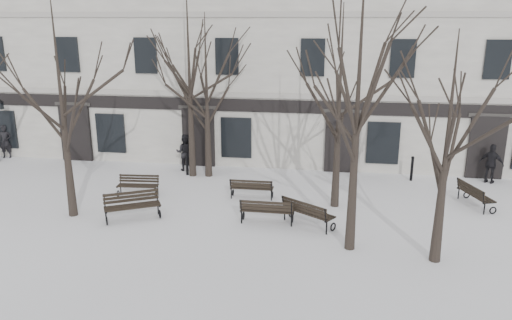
% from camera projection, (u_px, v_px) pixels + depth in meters
% --- Properties ---
extents(ground, '(100.00, 100.00, 0.00)m').
position_uv_depth(ground, '(239.00, 235.00, 17.01)').
color(ground, white).
rests_on(ground, ground).
extents(building, '(40.40, 10.20, 11.40)m').
position_uv_depth(building, '(281.00, 48.00, 27.81)').
color(building, silver).
rests_on(building, ground).
extents(tree_1, '(5.64, 5.64, 8.06)m').
position_uv_depth(tree_1, '(59.00, 81.00, 17.37)').
color(tree_1, black).
rests_on(tree_1, ground).
extents(tree_2, '(6.26, 6.26, 8.94)m').
position_uv_depth(tree_2, '(359.00, 73.00, 14.52)').
color(tree_2, black).
rests_on(tree_2, ground).
extents(tree_3, '(4.81, 4.81, 6.87)m').
position_uv_depth(tree_3, '(449.00, 123.00, 14.06)').
color(tree_3, black).
rests_on(tree_3, ground).
extents(tree_4, '(6.13, 6.13, 8.76)m').
position_uv_depth(tree_4, '(189.00, 57.00, 21.95)').
color(tree_4, black).
rests_on(tree_4, ground).
extents(tree_5, '(5.18, 5.18, 7.40)m').
position_uv_depth(tree_5, '(206.00, 77.00, 22.14)').
color(tree_5, black).
rests_on(tree_5, ground).
extents(tree_6, '(5.38, 5.38, 7.68)m').
position_uv_depth(tree_6, '(340.00, 84.00, 18.36)').
color(tree_6, black).
rests_on(tree_6, ground).
extents(bench_0, '(2.07, 1.57, 1.01)m').
position_uv_depth(bench_0, '(132.00, 205.00, 18.25)').
color(bench_0, black).
rests_on(bench_0, ground).
extents(bench_1, '(1.91, 0.71, 0.96)m').
position_uv_depth(bench_1, '(267.00, 210.00, 17.83)').
color(bench_1, black).
rests_on(bench_1, ground).
extents(bench_2, '(1.99, 1.67, 0.99)m').
position_uv_depth(bench_2, '(307.00, 212.00, 17.63)').
color(bench_2, black).
rests_on(bench_2, ground).
extents(bench_3, '(1.72, 0.74, 0.85)m').
position_uv_depth(bench_3, '(138.00, 185.00, 20.74)').
color(bench_3, black).
rests_on(bench_3, ground).
extents(bench_4, '(1.75, 0.64, 0.88)m').
position_uv_depth(bench_4, '(252.00, 188.00, 20.32)').
color(bench_4, black).
rests_on(bench_4, ground).
extents(bench_5, '(1.20, 1.93, 0.93)m').
position_uv_depth(bench_5, '(474.00, 194.00, 19.50)').
color(bench_5, black).
rests_on(bench_5, ground).
extents(bollard_a, '(0.14, 0.14, 1.11)m').
position_uv_depth(bollard_a, '(187.00, 163.00, 23.40)').
color(bollard_a, black).
rests_on(bollard_a, ground).
extents(bollard_b, '(0.15, 0.15, 1.15)m').
position_uv_depth(bollard_b, '(412.00, 168.00, 22.56)').
color(bollard_b, black).
rests_on(bollard_b, ground).
extents(pedestrian_a, '(0.73, 0.57, 1.75)m').
position_uv_depth(pedestrian_a, '(8.00, 158.00, 26.46)').
color(pedestrian_a, black).
rests_on(pedestrian_a, ground).
extents(pedestrian_b, '(0.94, 0.76, 1.79)m').
position_uv_depth(pedestrian_b, '(186.00, 170.00, 24.28)').
color(pedestrian_b, black).
rests_on(pedestrian_b, ground).
extents(pedestrian_c, '(1.12, 0.91, 1.78)m').
position_uv_depth(pedestrian_c, '(489.00, 183.00, 22.41)').
color(pedestrian_c, black).
rests_on(pedestrian_c, ground).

